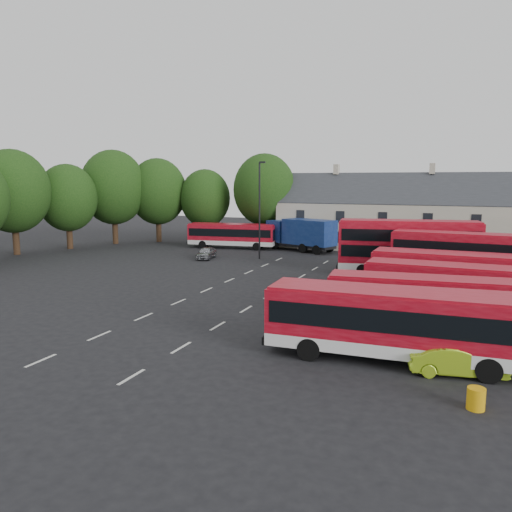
# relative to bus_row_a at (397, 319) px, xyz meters

# --- Properties ---
(ground) EXTENTS (140.00, 140.00, 0.00)m
(ground) POSITION_rel_bus_row_a_xyz_m (-15.00, 7.93, -1.99)
(ground) COLOR black
(ground) RESTS_ON ground
(lane_markings) EXTENTS (5.15, 33.80, 0.01)m
(lane_markings) POSITION_rel_bus_row_a_xyz_m (-12.50, 9.93, -1.98)
(lane_markings) COLOR beige
(lane_markings) RESTS_ON ground
(treeline) EXTENTS (29.92, 32.59, 12.01)m
(treeline) POSITION_rel_bus_row_a_xyz_m (-35.74, 27.29, 4.70)
(treeline) COLOR black
(treeline) RESTS_ON ground
(terrace_houses) EXTENTS (35.70, 7.13, 10.06)m
(terrace_houses) POSITION_rel_bus_row_a_xyz_m (-1.00, 37.93, 1.87)
(terrace_houses) COLOR beige
(terrace_houses) RESTS_ON ground
(bus_row_a) EXTENTS (11.80, 3.24, 3.31)m
(bus_row_a) POSITION_rel_bus_row_a_xyz_m (0.00, 0.00, 0.00)
(bus_row_a) COLOR silver
(bus_row_a) RESTS_ON ground
(bus_row_b) EXTENTS (10.04, 3.23, 2.79)m
(bus_row_b) POSITION_rel_bus_row_a_xyz_m (1.99, 3.01, -0.31)
(bus_row_b) COLOR silver
(bus_row_b) RESTS_ON ground
(bus_row_c) EXTENTS (10.21, 3.36, 2.83)m
(bus_row_c) POSITION_rel_bus_row_a_xyz_m (0.44, 6.30, -0.28)
(bus_row_c) COLOR silver
(bus_row_c) RESTS_ON ground
(bus_row_d) EXTENTS (10.82, 2.82, 3.04)m
(bus_row_d) POSITION_rel_bus_row_a_xyz_m (2.26, 10.03, -0.16)
(bus_row_d) COLOR silver
(bus_row_d) RESTS_ON ground
(bus_row_e) EXTENTS (11.77, 3.07, 3.31)m
(bus_row_e) POSITION_rel_bus_row_a_xyz_m (2.60, 13.42, 0.00)
(bus_row_e) COLOR silver
(bus_row_e) RESTS_ON ground
(bus_dd_south) EXTENTS (10.46, 3.24, 4.22)m
(bus_dd_south) POSITION_rel_bus_row_a_xyz_m (2.57, 18.34, 0.42)
(bus_dd_south) COLOR silver
(bus_dd_south) RESTS_ON ground
(bus_dd_north) EXTENTS (11.94, 4.59, 4.78)m
(bus_dd_north) POSITION_rel_bus_row_a_xyz_m (-1.73, 21.73, 0.74)
(bus_dd_north) COLOR silver
(bus_dd_north) RESTS_ON ground
(bus_north) EXTENTS (10.76, 3.88, 2.98)m
(bus_north) POSITION_rel_bus_row_a_xyz_m (-23.13, 31.68, -0.20)
(bus_north) COLOR silver
(bus_north) RESTS_ON ground
(box_truck) EXTENTS (8.88, 5.47, 3.71)m
(box_truck) POSITION_rel_bus_row_a_xyz_m (-14.70, 32.77, 0.10)
(box_truck) COLOR black
(box_truck) RESTS_ON ground
(silver_car) EXTENTS (2.13, 3.85, 1.24)m
(silver_car) POSITION_rel_bus_row_a_xyz_m (-22.18, 23.36, -1.37)
(silver_car) COLOR #96989D
(silver_car) RESTS_ON ground
(lime_car) EXTENTS (4.15, 2.15, 1.30)m
(lime_car) POSITION_rel_bus_row_a_xyz_m (2.57, -0.60, -1.34)
(lime_car) COLOR #98C11D
(lime_car) RESTS_ON ground
(grit_bin) EXTENTS (0.64, 0.64, 0.80)m
(grit_bin) POSITION_rel_bus_row_a_xyz_m (3.27, -3.79, -1.59)
(grit_bin) COLOR #E6A30D
(grit_bin) RESTS_ON ground
(lamppost) EXTENTS (0.70, 0.35, 10.06)m
(lamppost) POSITION_rel_bus_row_a_xyz_m (-16.95, 25.38, 3.38)
(lamppost) COLOR black
(lamppost) RESTS_ON ground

